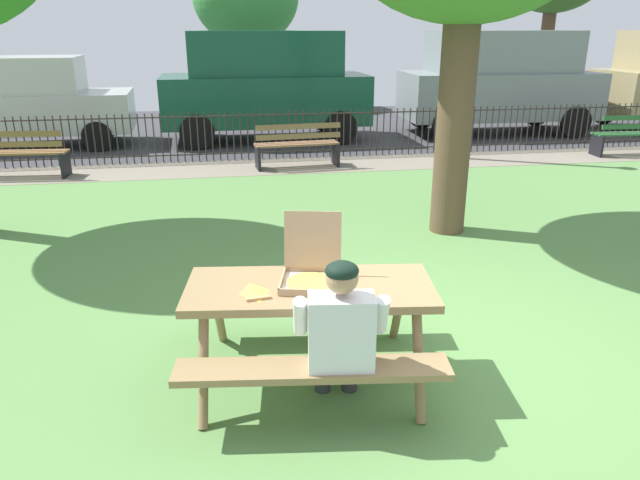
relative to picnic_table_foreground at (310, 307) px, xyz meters
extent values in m
cube|color=#598747|center=(1.12, 2.11, -0.61)|extent=(28.00, 11.74, 0.02)
cube|color=gray|center=(1.12, 7.28, -0.60)|extent=(28.00, 1.40, 0.01)
cube|color=#38383D|center=(1.12, 11.92, -0.60)|extent=(28.00, 7.88, 0.01)
cube|color=#8F734C|center=(0.00, 0.00, 0.14)|extent=(1.88, 0.98, 0.06)
cube|color=#8F734C|center=(-0.07, -0.60, -0.16)|extent=(1.82, 0.50, 0.05)
cube|color=#8F734C|center=(0.07, 0.60, -0.16)|extent=(1.82, 0.50, 0.05)
cylinder|color=#8F734C|center=(-0.78, -0.32, -0.24)|extent=(0.12, 0.44, 0.74)
cylinder|color=#8F734C|center=(-0.68, 0.50, -0.24)|extent=(0.12, 0.44, 0.74)
cylinder|color=#8F734C|center=(0.68, -0.50, -0.24)|extent=(0.12, 0.44, 0.74)
cylinder|color=#8F734C|center=(0.78, 0.32, -0.24)|extent=(0.12, 0.44, 0.74)
cube|color=tan|center=(0.01, 0.01, 0.18)|extent=(0.51, 0.51, 0.01)
cube|color=silver|center=(0.01, 0.01, 0.19)|extent=(0.47, 0.47, 0.00)
cube|color=tan|center=(-0.04, -0.19, 0.21)|extent=(0.42, 0.11, 0.04)
cube|color=tan|center=(0.05, 0.22, 0.21)|extent=(0.42, 0.11, 0.04)
cube|color=tan|center=(-0.20, 0.06, 0.21)|extent=(0.11, 0.42, 0.04)
cube|color=tan|center=(0.21, -0.03, 0.21)|extent=(0.11, 0.42, 0.04)
cube|color=tan|center=(0.06, 0.23, 0.44)|extent=(0.44, 0.18, 0.42)
cylinder|color=tan|center=(0.01, 0.01, 0.19)|extent=(0.36, 0.36, 0.01)
cylinder|color=#E7BF4B|center=(0.01, 0.01, 0.20)|extent=(0.34, 0.34, 0.00)
pyramid|color=#F0CF4A|center=(-0.40, -0.06, 0.18)|extent=(0.19, 0.27, 0.01)
cube|color=tan|center=(-0.39, -0.18, 0.18)|extent=(0.17, 0.06, 0.02)
cylinder|color=#2F2F2F|center=(0.06, -0.19, -0.38)|extent=(0.12, 0.12, 0.44)
cylinder|color=#2F2F2F|center=(0.04, -0.40, -0.13)|extent=(0.20, 0.44, 0.15)
cylinder|color=#2F2F2F|center=(0.26, -0.21, -0.38)|extent=(0.12, 0.12, 0.44)
cylinder|color=#2F2F2F|center=(0.23, -0.42, -0.13)|extent=(0.20, 0.44, 0.15)
cube|color=silver|center=(0.11, -0.62, 0.10)|extent=(0.44, 0.27, 0.52)
cylinder|color=silver|center=(-0.14, -0.54, 0.21)|extent=(0.11, 0.22, 0.31)
cylinder|color=silver|center=(0.37, -0.60, 0.21)|extent=(0.11, 0.22, 0.31)
sphere|color=tan|center=(0.11, -0.60, 0.48)|extent=(0.21, 0.21, 0.21)
ellipsoid|color=black|center=(0.11, -0.61, 0.53)|extent=(0.21, 0.20, 0.12)
cylinder|color=#2D2823|center=(1.12, 7.98, 0.29)|extent=(19.88, 0.03, 0.03)
cylinder|color=#2D2823|center=(1.12, 7.98, -0.45)|extent=(19.88, 0.03, 0.03)
cylinder|color=#2D2823|center=(-4.69, 7.98, -0.11)|extent=(0.02, 0.02, 0.97)
cylinder|color=#2D2823|center=(-4.55, 7.98, -0.11)|extent=(0.02, 0.02, 0.97)
cylinder|color=#2D2823|center=(-4.41, 7.98, -0.11)|extent=(0.02, 0.02, 0.97)
cylinder|color=#2D2823|center=(-4.27, 7.98, -0.11)|extent=(0.02, 0.02, 0.97)
cylinder|color=#2D2823|center=(-4.13, 7.98, -0.11)|extent=(0.02, 0.02, 0.97)
cylinder|color=#2D2823|center=(-3.99, 7.98, -0.11)|extent=(0.02, 0.02, 0.97)
cylinder|color=#2D2823|center=(-3.85, 7.98, -0.11)|extent=(0.02, 0.02, 0.97)
cylinder|color=#2D2823|center=(-3.71, 7.98, -0.11)|extent=(0.02, 0.02, 0.97)
cylinder|color=#2D2823|center=(-3.57, 7.98, -0.11)|extent=(0.02, 0.02, 0.97)
cylinder|color=#2D2823|center=(-3.43, 7.98, -0.11)|extent=(0.02, 0.02, 0.97)
cylinder|color=#2D2823|center=(-3.29, 7.98, -0.11)|extent=(0.02, 0.02, 0.97)
cylinder|color=#2D2823|center=(-3.15, 7.98, -0.11)|extent=(0.02, 0.02, 0.97)
cylinder|color=#2D2823|center=(-3.01, 7.98, -0.11)|extent=(0.02, 0.02, 0.97)
cylinder|color=#2D2823|center=(-2.87, 7.98, -0.11)|extent=(0.02, 0.02, 0.97)
cylinder|color=#2D2823|center=(-2.73, 7.98, -0.11)|extent=(0.02, 0.02, 0.97)
cylinder|color=#2D2823|center=(-2.59, 7.98, -0.11)|extent=(0.02, 0.02, 0.97)
cylinder|color=#2D2823|center=(-2.45, 7.98, -0.11)|extent=(0.02, 0.02, 0.97)
cylinder|color=#2D2823|center=(-2.31, 7.98, -0.11)|extent=(0.02, 0.02, 0.97)
cylinder|color=#2D2823|center=(-2.17, 7.98, -0.11)|extent=(0.02, 0.02, 0.97)
cylinder|color=#2D2823|center=(-2.03, 7.98, -0.11)|extent=(0.02, 0.02, 0.97)
cylinder|color=#2D2823|center=(-1.89, 7.98, -0.11)|extent=(0.02, 0.02, 0.97)
cylinder|color=#2D2823|center=(-1.75, 7.98, -0.11)|extent=(0.02, 0.02, 0.97)
cylinder|color=#2D2823|center=(-1.61, 7.98, -0.11)|extent=(0.02, 0.02, 0.97)
cylinder|color=#2D2823|center=(-1.47, 7.98, -0.11)|extent=(0.02, 0.02, 0.97)
cylinder|color=#2D2823|center=(-1.33, 7.98, -0.11)|extent=(0.02, 0.02, 0.97)
cylinder|color=#2D2823|center=(-1.19, 7.98, -0.11)|extent=(0.02, 0.02, 0.97)
cylinder|color=#2D2823|center=(-1.05, 7.98, -0.11)|extent=(0.02, 0.02, 0.97)
cylinder|color=#2D2823|center=(-0.91, 7.98, -0.11)|extent=(0.02, 0.02, 0.97)
cylinder|color=#2D2823|center=(-0.77, 7.98, -0.11)|extent=(0.02, 0.02, 0.97)
cylinder|color=#2D2823|center=(-0.63, 7.98, -0.11)|extent=(0.02, 0.02, 0.97)
cylinder|color=#2D2823|center=(-0.49, 7.98, -0.11)|extent=(0.02, 0.02, 0.97)
cylinder|color=#2D2823|center=(-0.35, 7.98, -0.11)|extent=(0.02, 0.02, 0.97)
cylinder|color=#2D2823|center=(-0.21, 7.98, -0.11)|extent=(0.02, 0.02, 0.97)
cylinder|color=#2D2823|center=(-0.07, 7.98, -0.11)|extent=(0.02, 0.02, 0.97)
cylinder|color=#2D2823|center=(0.07, 7.98, -0.11)|extent=(0.02, 0.02, 0.97)
cylinder|color=#2D2823|center=(0.21, 7.98, -0.11)|extent=(0.02, 0.02, 0.97)
cylinder|color=#2D2823|center=(0.35, 7.98, -0.11)|extent=(0.02, 0.02, 0.97)
cylinder|color=#2D2823|center=(0.49, 7.98, -0.11)|extent=(0.02, 0.02, 0.97)
cylinder|color=#2D2823|center=(0.63, 7.98, -0.11)|extent=(0.02, 0.02, 0.97)
cylinder|color=#2D2823|center=(0.77, 7.98, -0.11)|extent=(0.02, 0.02, 0.97)
cylinder|color=#2D2823|center=(0.91, 7.98, -0.11)|extent=(0.02, 0.02, 0.97)
cylinder|color=#2D2823|center=(1.05, 7.98, -0.11)|extent=(0.02, 0.02, 0.97)
cylinder|color=#2D2823|center=(1.19, 7.98, -0.11)|extent=(0.02, 0.02, 0.97)
cylinder|color=#2D2823|center=(1.33, 7.98, -0.11)|extent=(0.02, 0.02, 0.97)
cylinder|color=#2D2823|center=(1.47, 7.98, -0.11)|extent=(0.02, 0.02, 0.97)
cylinder|color=#2D2823|center=(1.61, 7.98, -0.11)|extent=(0.02, 0.02, 0.97)
cylinder|color=#2D2823|center=(1.75, 7.98, -0.11)|extent=(0.02, 0.02, 0.97)
cylinder|color=#2D2823|center=(1.89, 7.98, -0.11)|extent=(0.02, 0.02, 0.97)
cylinder|color=#2D2823|center=(2.03, 7.98, -0.11)|extent=(0.02, 0.02, 0.97)
cylinder|color=#2D2823|center=(2.17, 7.98, -0.11)|extent=(0.02, 0.02, 0.97)
cylinder|color=#2D2823|center=(2.31, 7.98, -0.11)|extent=(0.02, 0.02, 0.97)
cylinder|color=#2D2823|center=(2.45, 7.98, -0.11)|extent=(0.02, 0.02, 0.97)
cylinder|color=#2D2823|center=(2.59, 7.98, -0.11)|extent=(0.02, 0.02, 0.97)
cylinder|color=#2D2823|center=(2.73, 7.98, -0.11)|extent=(0.02, 0.02, 0.97)
cylinder|color=#2D2823|center=(2.87, 7.98, -0.11)|extent=(0.02, 0.02, 0.97)
cylinder|color=#2D2823|center=(3.01, 7.98, -0.11)|extent=(0.02, 0.02, 0.97)
cylinder|color=#2D2823|center=(3.15, 7.98, -0.11)|extent=(0.02, 0.02, 0.97)
cylinder|color=#2D2823|center=(3.29, 7.98, -0.11)|extent=(0.02, 0.02, 0.97)
cylinder|color=#2D2823|center=(3.43, 7.98, -0.11)|extent=(0.02, 0.02, 0.97)
cylinder|color=#2D2823|center=(3.57, 7.98, -0.11)|extent=(0.02, 0.02, 0.97)
cylinder|color=#2D2823|center=(3.71, 7.98, -0.11)|extent=(0.02, 0.02, 0.97)
cylinder|color=#2D2823|center=(3.85, 7.98, -0.11)|extent=(0.02, 0.02, 0.97)
cylinder|color=#2D2823|center=(3.99, 7.98, -0.11)|extent=(0.02, 0.02, 0.97)
cylinder|color=#2D2823|center=(4.13, 7.98, -0.11)|extent=(0.02, 0.02, 0.97)
cylinder|color=#2D2823|center=(4.27, 7.98, -0.11)|extent=(0.02, 0.02, 0.97)
cylinder|color=#2D2823|center=(4.41, 7.98, -0.11)|extent=(0.02, 0.02, 0.97)
cylinder|color=#2D2823|center=(4.55, 7.98, -0.11)|extent=(0.02, 0.02, 0.97)
cylinder|color=#2D2823|center=(4.69, 7.98, -0.11)|extent=(0.02, 0.02, 0.97)
cylinder|color=#2D2823|center=(4.83, 7.98, -0.11)|extent=(0.02, 0.02, 0.97)
cylinder|color=#2D2823|center=(4.97, 7.98, -0.11)|extent=(0.02, 0.02, 0.97)
cylinder|color=#2D2823|center=(5.11, 7.98, -0.11)|extent=(0.02, 0.02, 0.97)
cylinder|color=#2D2823|center=(5.25, 7.98, -0.11)|extent=(0.02, 0.02, 0.97)
cylinder|color=#2D2823|center=(5.39, 7.98, -0.11)|extent=(0.02, 0.02, 0.97)
cylinder|color=#2D2823|center=(5.53, 7.98, -0.11)|extent=(0.02, 0.02, 0.97)
cylinder|color=#2D2823|center=(5.67, 7.98, -0.11)|extent=(0.02, 0.02, 0.97)
cylinder|color=#2D2823|center=(5.81, 7.98, -0.11)|extent=(0.02, 0.02, 0.97)
cylinder|color=#2D2823|center=(5.95, 7.98, -0.11)|extent=(0.02, 0.02, 0.97)
cylinder|color=#2D2823|center=(6.09, 7.98, -0.11)|extent=(0.02, 0.02, 0.97)
cylinder|color=#2D2823|center=(6.23, 7.98, -0.11)|extent=(0.02, 0.02, 0.97)
cylinder|color=#2D2823|center=(6.37, 7.98, -0.11)|extent=(0.02, 0.02, 0.97)
cylinder|color=#2D2823|center=(6.51, 7.98, -0.11)|extent=(0.02, 0.02, 0.97)
cylinder|color=#2D2823|center=(6.65, 7.98, -0.11)|extent=(0.02, 0.02, 0.97)
cylinder|color=#2D2823|center=(6.79, 7.98, -0.11)|extent=(0.02, 0.02, 0.97)
cylinder|color=#2D2823|center=(6.93, 7.98, -0.11)|extent=(0.02, 0.02, 0.97)
cylinder|color=#2D2823|center=(7.07, 7.98, -0.11)|extent=(0.02, 0.02, 0.97)
cylinder|color=#2D2823|center=(7.21, 7.98, -0.11)|extent=(0.02, 0.02, 0.97)
cylinder|color=#2D2823|center=(7.35, 7.98, -0.11)|extent=(0.02, 0.02, 0.97)
cylinder|color=#2D2823|center=(7.49, 7.98, -0.11)|extent=(0.02, 0.02, 0.97)
cylinder|color=#2D2823|center=(7.63, 7.98, -0.11)|extent=(0.02, 0.02, 0.97)
cylinder|color=#2D2823|center=(7.77, 7.98, -0.11)|extent=(0.02, 0.02, 0.97)
cylinder|color=#2D2823|center=(7.91, 7.98, -0.11)|extent=(0.02, 0.02, 0.97)
cylinder|color=#2D2823|center=(8.05, 7.98, -0.11)|extent=(0.02, 0.02, 0.97)
cylinder|color=#2D2823|center=(8.19, 7.98, -0.11)|extent=(0.02, 0.02, 0.97)
cylinder|color=#2D2823|center=(8.33, 7.98, -0.11)|extent=(0.02, 0.02, 0.97)
cylinder|color=#2D2823|center=(8.47, 7.98, -0.11)|extent=(0.02, 0.02, 0.97)
cylinder|color=#2D2823|center=(8.61, 7.98, -0.11)|extent=(0.02, 0.02, 0.97)
cube|color=brown|center=(-4.11, 7.35, -0.16)|extent=(1.60, 0.23, 0.04)
cube|color=brown|center=(-4.13, 7.21, -0.16)|extent=(1.60, 0.23, 0.04)
cube|color=brown|center=(-4.14, 7.07, -0.16)|extent=(1.60, 0.23, 0.04)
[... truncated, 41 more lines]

